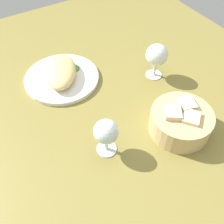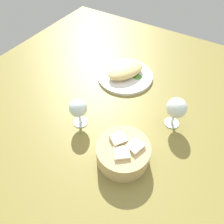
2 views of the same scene
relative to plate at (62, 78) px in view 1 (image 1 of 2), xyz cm
name	(u,v)px [view 1 (image 1 of 2)]	position (x,y,z in cm)	size (l,w,h in cm)	color
ground_plane	(97,106)	(16.82, 4.88, -1.70)	(140.00, 140.00, 2.00)	olive
plate	(62,78)	(0.00, 0.00, 0.00)	(26.11, 26.11, 1.40)	white
omelette	(61,71)	(0.00, 0.00, 3.11)	(18.44, 10.54, 4.82)	#E5C77C
lettuce_garnish	(74,68)	(-1.52, 5.70, 1.25)	(4.17, 4.17, 1.11)	#498734
bread_basket	(181,121)	(38.52, 20.70, 3.17)	(17.89, 17.89, 8.74)	tan
wine_glass_near	(106,133)	(33.42, -1.34, 7.07)	(6.84, 6.84, 11.72)	silver
wine_glass_far	(157,56)	(15.07, 29.39, 7.75)	(7.63, 7.63, 12.69)	silver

